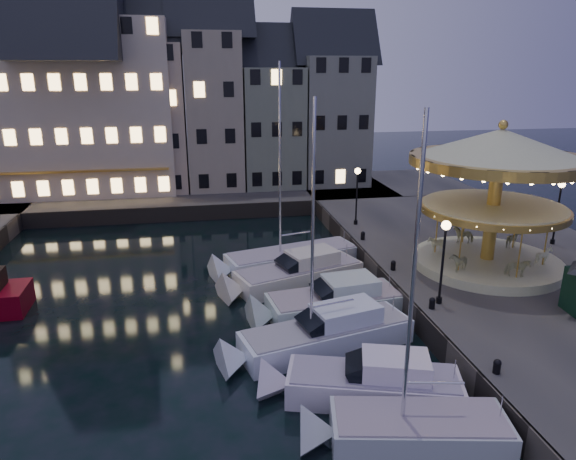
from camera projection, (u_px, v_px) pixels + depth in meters
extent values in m
plane|color=black|center=(297.00, 351.00, 23.16)|extent=(160.00, 160.00, 0.00)
cube|color=#474442|center=(505.00, 269.00, 30.95)|extent=(16.00, 56.00, 1.30)
cube|color=#474442|center=(156.00, 198.00, 47.93)|extent=(44.00, 12.00, 1.30)
cube|color=#47423A|center=(379.00, 278.00, 29.61)|extent=(0.15, 44.00, 1.30)
cube|color=#47423A|center=(176.00, 214.00, 42.63)|extent=(48.00, 0.15, 1.30)
cylinder|color=black|center=(439.00, 300.00, 24.88)|extent=(0.28, 0.28, 0.30)
cylinder|color=black|center=(442.00, 267.00, 24.35)|extent=(0.12, 0.12, 3.80)
sphere|color=#FFD18C|center=(446.00, 225.00, 23.74)|extent=(0.44, 0.44, 0.44)
cylinder|color=black|center=(356.00, 222.00, 37.56)|extent=(0.28, 0.28, 0.30)
cylinder|color=black|center=(357.00, 199.00, 37.03)|extent=(0.12, 0.12, 3.80)
sphere|color=#FFD18C|center=(358.00, 171.00, 36.42)|extent=(0.44, 0.44, 0.44)
cylinder|color=black|center=(552.00, 241.00, 33.35)|extent=(0.28, 0.28, 0.30)
cylinder|color=black|center=(557.00, 216.00, 32.82)|extent=(0.12, 0.12, 3.80)
sphere|color=#FFD18C|center=(562.00, 184.00, 32.21)|extent=(0.44, 0.44, 0.44)
cylinder|color=black|center=(497.00, 368.00, 19.13)|extent=(0.28, 0.28, 0.40)
sphere|color=black|center=(497.00, 363.00, 19.06)|extent=(0.30, 0.30, 0.30)
cylinder|color=black|center=(432.00, 305.00, 24.29)|extent=(0.28, 0.28, 0.40)
sphere|color=black|center=(432.00, 300.00, 24.23)|extent=(0.30, 0.30, 0.30)
cylinder|color=black|center=(393.00, 266.00, 28.99)|extent=(0.28, 0.28, 0.40)
sphere|color=black|center=(393.00, 263.00, 28.92)|extent=(0.30, 0.30, 0.30)
cylinder|color=black|center=(363.00, 237.00, 34.15)|extent=(0.28, 0.28, 0.40)
sphere|color=black|center=(363.00, 233.00, 34.09)|extent=(0.30, 0.30, 0.30)
cube|color=gray|center=(21.00, 132.00, 46.03)|extent=(5.00, 8.00, 11.00)
cube|color=slate|center=(84.00, 125.00, 46.80)|extent=(5.60, 8.00, 12.00)
cube|color=tan|center=(151.00, 118.00, 47.66)|extent=(6.20, 8.00, 13.00)
cube|color=gray|center=(213.00, 112.00, 48.48)|extent=(5.00, 8.00, 14.00)
cube|color=slate|center=(270.00, 127.00, 49.84)|extent=(5.60, 8.00, 11.00)
cube|color=slate|center=(331.00, 121.00, 50.71)|extent=(6.20, 8.00, 12.00)
cube|color=beige|center=(82.00, 108.00, 46.36)|extent=(16.00, 9.00, 15.00)
cube|color=#B7BEC3|center=(419.00, 433.00, 17.24)|extent=(6.18, 3.32, 1.30)
cube|color=gray|center=(420.00, 417.00, 17.04)|extent=(5.86, 3.09, 0.10)
cylinder|color=silver|center=(414.00, 274.00, 15.52)|extent=(0.14, 0.14, 10.26)
cube|color=silver|center=(373.00, 389.00, 19.62)|extent=(6.90, 3.98, 1.30)
cube|color=gray|center=(374.00, 374.00, 19.42)|extent=(6.54, 3.71, 0.10)
cube|color=silver|center=(395.00, 366.00, 19.20)|extent=(2.85, 2.28, 0.80)
cube|color=black|center=(360.00, 366.00, 19.38)|extent=(1.51, 1.79, 0.91)
cube|color=silver|center=(327.00, 339.00, 23.28)|extent=(8.20, 4.10, 1.30)
cube|color=gray|center=(327.00, 326.00, 23.08)|extent=(7.77, 3.83, 0.10)
cube|color=silver|center=(346.00, 313.00, 23.31)|extent=(3.32, 2.39, 0.80)
cube|color=black|center=(315.00, 322.00, 22.74)|extent=(1.65, 1.88, 1.00)
cylinder|color=silver|center=(313.00, 215.00, 21.20)|extent=(0.14, 0.14, 10.60)
cube|color=silver|center=(335.00, 306.00, 26.49)|extent=(7.13, 3.47, 1.30)
cube|color=gray|center=(335.00, 294.00, 26.29)|extent=(6.77, 3.21, 0.10)
cube|color=silver|center=(350.00, 285.00, 26.39)|extent=(2.83, 2.28, 0.80)
cube|color=black|center=(325.00, 290.00, 26.03)|extent=(1.39, 1.97, 0.93)
cube|color=silver|center=(299.00, 277.00, 30.21)|extent=(7.89, 4.74, 1.30)
cube|color=gray|center=(299.00, 267.00, 30.01)|extent=(7.47, 4.43, 0.10)
cube|color=silver|center=(312.00, 257.00, 30.29)|extent=(3.29, 2.68, 0.80)
cube|color=black|center=(290.00, 263.00, 29.64)|extent=(1.74, 2.05, 0.97)
cube|color=silver|center=(292.00, 260.00, 32.93)|extent=(8.84, 4.57, 1.30)
cube|color=gray|center=(292.00, 250.00, 32.73)|extent=(8.37, 4.26, 0.10)
cylinder|color=silver|center=(280.00, 163.00, 30.69)|extent=(0.14, 0.14, 11.41)
cylinder|color=#C2C592|center=(486.00, 262.00, 29.45)|extent=(8.26, 8.26, 0.52)
cylinder|color=gold|center=(493.00, 204.00, 28.41)|extent=(0.72, 0.72, 6.40)
cylinder|color=#C2C592|center=(493.00, 206.00, 28.45)|extent=(7.64, 7.64, 0.19)
cylinder|color=gold|center=(493.00, 209.00, 28.50)|extent=(7.93, 7.93, 0.36)
cone|color=#C2C592|center=(501.00, 144.00, 27.43)|extent=(9.50, 9.50, 1.65)
cylinder|color=gold|center=(499.00, 161.00, 27.69)|extent=(9.50, 9.50, 0.52)
sphere|color=gold|center=(503.00, 125.00, 27.12)|extent=(0.52, 0.52, 0.52)
imported|color=#C2C592|center=(523.00, 242.00, 30.48)|extent=(1.72, 1.25, 1.03)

